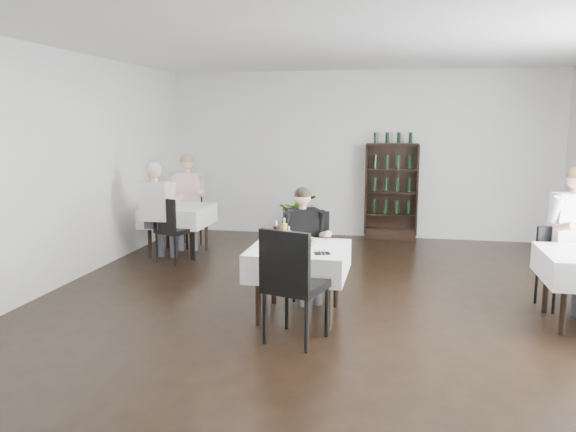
% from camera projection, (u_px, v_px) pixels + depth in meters
% --- Properties ---
extents(room_shell, '(9.00, 9.00, 9.00)m').
position_uv_depth(room_shell, '(328.00, 180.00, 5.83)').
color(room_shell, black).
rests_on(room_shell, ground).
extents(wine_shelf, '(0.90, 0.28, 1.75)m').
position_uv_depth(wine_shelf, '(391.00, 192.00, 9.99)').
color(wine_shelf, black).
rests_on(wine_shelf, ground).
extents(main_table, '(1.03, 1.03, 0.77)m').
position_uv_depth(main_table, '(299.00, 260.00, 6.03)').
color(main_table, black).
rests_on(main_table, ground).
extents(left_table, '(0.98, 0.98, 0.77)m').
position_uv_depth(left_table, '(178.00, 216.00, 8.91)').
color(left_table, black).
rests_on(left_table, ground).
extents(potted_tree, '(0.79, 0.70, 0.82)m').
position_uv_depth(potted_tree, '(300.00, 215.00, 10.23)').
color(potted_tree, '#306021').
rests_on(potted_tree, ground).
extents(main_chair_far, '(0.54, 0.55, 1.02)m').
position_uv_depth(main_chair_far, '(311.00, 248.00, 6.80)').
color(main_chair_far, black).
rests_on(main_chair_far, ground).
extents(main_chair_near, '(0.64, 0.64, 1.12)m').
position_uv_depth(main_chair_near, '(291.00, 279.00, 5.26)').
color(main_chair_near, black).
rests_on(main_chair_near, ground).
extents(left_chair_far, '(0.53, 0.54, 0.92)m').
position_uv_depth(left_chair_far, '(188.00, 215.00, 9.54)').
color(left_chair_far, black).
rests_on(left_chair_far, ground).
extents(left_chair_near, '(0.59, 0.60, 0.99)m').
position_uv_depth(left_chair_near, '(171.00, 226.00, 8.36)').
color(left_chair_near, black).
rests_on(left_chair_near, ground).
extents(right_chair_far, '(0.52, 0.53, 0.91)m').
position_uv_depth(right_chair_far, '(558.00, 262.00, 6.38)').
color(right_chair_far, black).
rests_on(right_chair_far, ground).
extents(diner_main, '(0.61, 0.63, 1.34)m').
position_uv_depth(diner_main, '(304.00, 235.00, 6.60)').
color(diner_main, '#3F4047').
rests_on(diner_main, ground).
extents(diner_left_far, '(0.65, 0.69, 1.55)m').
position_uv_depth(diner_left_far, '(187.00, 194.00, 9.39)').
color(diner_left_far, '#3F4047').
rests_on(diner_left_far, ground).
extents(diner_left_near, '(0.57, 0.57, 1.52)m').
position_uv_depth(diner_left_near, '(158.00, 204.00, 8.37)').
color(diner_left_near, '#3F4047').
rests_on(diner_left_near, ground).
extents(plate_far, '(0.27, 0.27, 0.08)m').
position_uv_depth(plate_far, '(306.00, 242.00, 6.15)').
color(plate_far, white).
rests_on(plate_far, main_table).
extents(plate_near, '(0.29, 0.29, 0.07)m').
position_uv_depth(plate_near, '(293.00, 249.00, 5.82)').
color(plate_near, white).
rests_on(plate_near, main_table).
extents(pilsner_dark, '(0.07, 0.07, 0.29)m').
position_uv_depth(pilsner_dark, '(276.00, 236.00, 5.97)').
color(pilsner_dark, black).
rests_on(pilsner_dark, main_table).
extents(pilsner_lager, '(0.07, 0.07, 0.30)m').
position_uv_depth(pilsner_lager, '(284.00, 234.00, 6.06)').
color(pilsner_lager, gold).
rests_on(pilsner_lager, main_table).
extents(coke_bottle, '(0.06, 0.06, 0.23)m').
position_uv_depth(coke_bottle, '(289.00, 239.00, 5.98)').
color(coke_bottle, silver).
rests_on(coke_bottle, main_table).
extents(napkin_cutlery, '(0.19, 0.17, 0.02)m').
position_uv_depth(napkin_cutlery, '(322.00, 253.00, 5.70)').
color(napkin_cutlery, black).
rests_on(napkin_cutlery, main_table).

